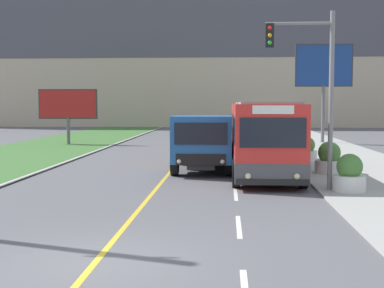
{
  "coord_description": "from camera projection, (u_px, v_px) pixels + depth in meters",
  "views": [
    {
      "loc": [
        2.45,
        -9.59,
        2.97
      ],
      "look_at": [
        1.1,
        11.06,
        1.4
      ],
      "focal_mm": 50.0,
      "sensor_mm": 36.0,
      "label": 1
    }
  ],
  "objects": [
    {
      "name": "ground_plane",
      "position": [
        94.0,
        264.0,
        9.92
      ],
      "size": [
        300.0,
        300.0,
        0.0
      ],
      "primitive_type": "plane",
      "color": "#56565B"
    },
    {
      "name": "lane_marking_centre",
      "position": [
        131.0,
        238.0,
        11.77
      ],
      "size": [
        2.88,
        140.0,
        0.01
      ],
      "color": "gold",
      "rests_on": "ground_plane"
    },
    {
      "name": "apartment_block_background",
      "position": [
        208.0,
        31.0,
        69.61
      ],
      "size": [
        80.0,
        8.04,
        24.74
      ],
      "color": "#BCAD93",
      "rests_on": "ground_plane"
    },
    {
      "name": "city_bus",
      "position": [
        262.0,
        137.0,
        23.19
      ],
      "size": [
        2.62,
        11.48,
        3.03
      ],
      "color": "red",
      "rests_on": "ground_plane"
    },
    {
      "name": "dump_truck",
      "position": [
        203.0,
        143.0,
        23.1
      ],
      "size": [
        2.55,
        6.86,
        2.46
      ],
      "color": "black",
      "rests_on": "ground_plane"
    },
    {
      "name": "car_distant",
      "position": [
        214.0,
        136.0,
        37.21
      ],
      "size": [
        1.8,
        4.3,
        1.45
      ],
      "color": "silver",
      "rests_on": "ground_plane"
    },
    {
      "name": "traffic_light_mast",
      "position": [
        312.0,
        78.0,
        17.76
      ],
      "size": [
        2.28,
        0.32,
        6.02
      ],
      "color": "slate",
      "rests_on": "ground_plane"
    },
    {
      "name": "billboard_large",
      "position": [
        324.0,
        69.0,
        39.47
      ],
      "size": [
        4.21,
        0.24,
        7.36
      ],
      "color": "#59595B",
      "rests_on": "ground_plane"
    },
    {
      "name": "billboard_small",
      "position": [
        68.0,
        105.0,
        38.73
      ],
      "size": [
        4.3,
        0.24,
        4.01
      ],
      "color": "#59595B",
      "rests_on": "ground_plane"
    },
    {
      "name": "planter_round_near",
      "position": [
        349.0,
        175.0,
        17.6
      ],
      "size": [
        1.07,
        1.07,
        1.25
      ],
      "color": "silver",
      "rests_on": "sidewalk_right"
    },
    {
      "name": "planter_round_second",
      "position": [
        329.0,
        159.0,
        22.26
      ],
      "size": [
        1.17,
        1.17,
        1.32
      ],
      "color": "silver",
      "rests_on": "sidewalk_right"
    },
    {
      "name": "planter_round_third",
      "position": [
        307.0,
        150.0,
        26.95
      ],
      "size": [
        1.04,
        1.04,
        1.22
      ],
      "color": "silver",
      "rests_on": "sidewalk_right"
    }
  ]
}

